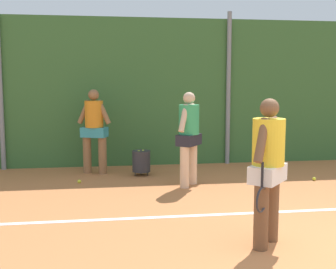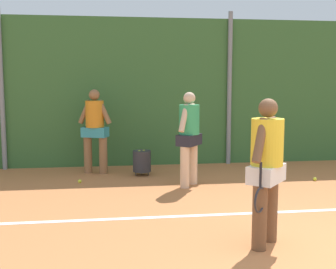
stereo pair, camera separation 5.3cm
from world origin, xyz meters
TOP-DOWN VIEW (x-y plane):
  - ground_plane at (0.00, 1.65)m, footprint 26.22×26.22m
  - hedge_fence_backdrop at (0.00, 5.62)m, footprint 17.05×0.25m
  - fence_post_left at (-4.92, 5.45)m, footprint 0.10×0.10m
  - fence_post_center at (0.00, 5.45)m, footprint 0.10×0.10m
  - court_baseline_paint at (0.00, 1.74)m, footprint 12.46×0.10m
  - player_foreground_near at (-0.94, 0.58)m, footprint 0.54×0.64m
  - player_midcourt at (-1.28, 3.49)m, footprint 0.53×0.67m
  - player_backcourt_far at (-2.98, 4.78)m, footprint 0.68×0.45m
  - ball_hopper at (-2.05, 4.45)m, footprint 0.36×0.36m
  - tennis_ball_1 at (-3.24, 3.94)m, footprint 0.07×0.07m
  - tennis_ball_9 at (1.15, 3.53)m, footprint 0.07×0.07m

SIDE VIEW (x-z plane):
  - ground_plane at x=0.00m, z-range 0.00..0.00m
  - court_baseline_paint at x=0.00m, z-range 0.00..0.01m
  - tennis_ball_1 at x=-3.24m, z-range 0.00..0.07m
  - tennis_ball_9 at x=1.15m, z-range 0.00..0.07m
  - ball_hopper at x=-2.05m, z-range 0.03..0.55m
  - player_foreground_near at x=-0.94m, z-range 0.10..1.77m
  - player_midcourt at x=-1.28m, z-range 0.10..1.78m
  - player_backcourt_far at x=-2.98m, z-range 0.11..1.82m
  - hedge_fence_backdrop at x=0.00m, z-range 0.00..3.25m
  - fence_post_left at x=-4.92m, z-range 0.00..3.40m
  - fence_post_center at x=0.00m, z-range 0.00..3.40m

